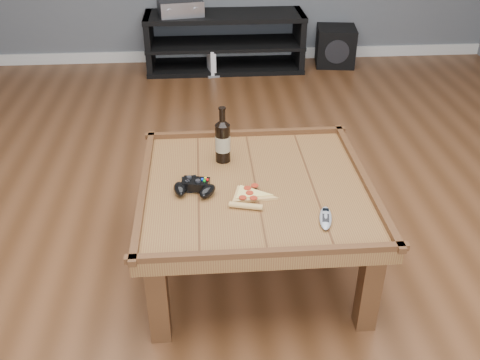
{
  "coord_description": "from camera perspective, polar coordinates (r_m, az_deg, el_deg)",
  "views": [
    {
      "loc": [
        -0.21,
        -1.98,
        1.69
      ],
      "look_at": [
        -0.07,
        -0.07,
        0.52
      ],
      "focal_mm": 40.0,
      "sensor_mm": 36.0,
      "label": 1
    }
  ],
  "objects": [
    {
      "name": "pizza_slice",
      "position": [
        2.25,
        0.98,
        -1.76
      ],
      "size": [
        0.21,
        0.28,
        0.03
      ],
      "rotation": [
        0.0,
        0.0,
        -0.25
      ],
      "color": "tan",
      "rests_on": "coffee_table"
    },
    {
      "name": "game_console",
      "position": [
        4.85,
        -3.07,
        12.34
      ],
      "size": [
        0.14,
        0.2,
        0.23
      ],
      "rotation": [
        0.0,
        0.0,
        0.21
      ],
      "color": "slate",
      "rests_on": "ground"
    },
    {
      "name": "coffee_table",
      "position": [
        2.37,
        1.63,
        -1.7
      ],
      "size": [
        1.03,
        1.03,
        0.48
      ],
      "color": "brown",
      "rests_on": "ground"
    },
    {
      "name": "baseboard",
      "position": [
        5.23,
        -1.73,
        13.2
      ],
      "size": [
        5.0,
        0.02,
        0.1
      ],
      "primitive_type": "cube",
      "color": "silver",
      "rests_on": "ground"
    },
    {
      "name": "remote_control",
      "position": [
        2.14,
        9.11,
        -4.01
      ],
      "size": [
        0.08,
        0.17,
        0.02
      ],
      "rotation": [
        0.0,
        0.0,
        -0.21
      ],
      "color": "gray",
      "rests_on": "coffee_table"
    },
    {
      "name": "game_controller",
      "position": [
        2.28,
        -4.88,
        -0.79
      ],
      "size": [
        0.2,
        0.15,
        0.05
      ],
      "rotation": [
        0.0,
        0.0,
        -0.22
      ],
      "color": "black",
      "rests_on": "coffee_table"
    },
    {
      "name": "ground",
      "position": [
        2.61,
        1.5,
        -8.91
      ],
      "size": [
        6.0,
        6.0,
        0.0
      ],
      "primitive_type": "plane",
      "color": "#472814",
      "rests_on": "ground"
    },
    {
      "name": "subwoofer",
      "position": [
        5.16,
        10.14,
        13.89
      ],
      "size": [
        0.39,
        0.39,
        0.34
      ],
      "rotation": [
        0.0,
        0.0,
        -0.14
      ],
      "color": "black",
      "rests_on": "ground"
    },
    {
      "name": "av_receiver",
      "position": [
        4.86,
        -6.39,
        17.89
      ],
      "size": [
        0.41,
        0.36,
        0.13
      ],
      "rotation": [
        0.0,
        0.0,
        0.18
      ],
      "color": "black",
      "rests_on": "media_console"
    },
    {
      "name": "media_console",
      "position": [
        4.95,
        -1.62,
        14.49
      ],
      "size": [
        1.4,
        0.45,
        0.5
      ],
      "color": "black",
      "rests_on": "ground"
    },
    {
      "name": "smartphone",
      "position": [
        2.34,
        -5.18,
        -0.4
      ],
      "size": [
        0.09,
        0.13,
        0.02
      ],
      "rotation": [
        0.0,
        0.0,
        0.22
      ],
      "color": "black",
      "rests_on": "coffee_table"
    },
    {
      "name": "beer_bottle",
      "position": [
        2.48,
        -1.86,
        4.3
      ],
      "size": [
        0.07,
        0.07,
        0.27
      ],
      "color": "black",
      "rests_on": "coffee_table"
    }
  ]
}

